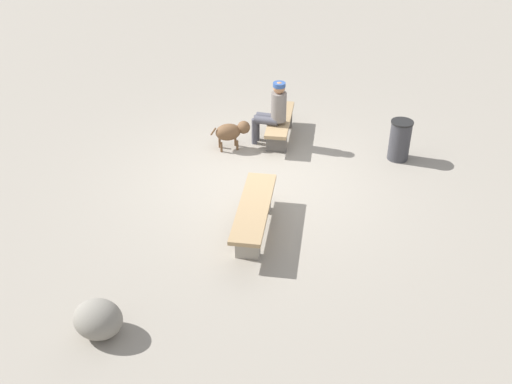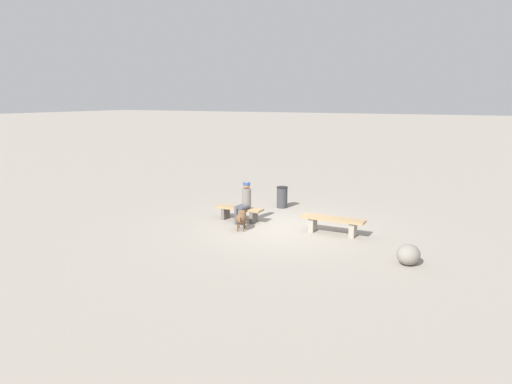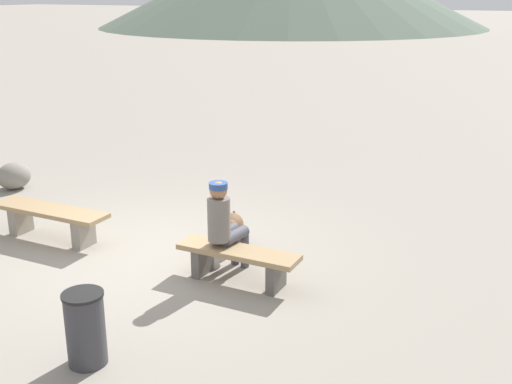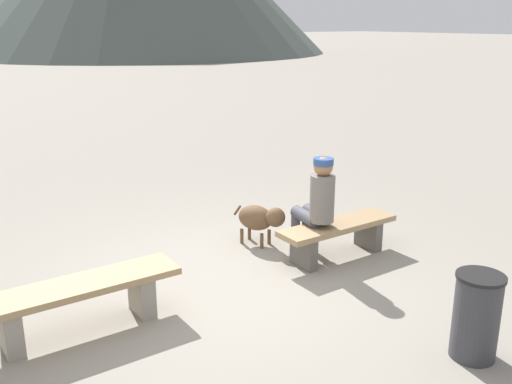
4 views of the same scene
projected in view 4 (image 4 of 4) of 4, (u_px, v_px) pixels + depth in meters
ground at (221, 287)px, 6.09m from camera, size 210.00×210.00×0.06m
bench_left at (79, 297)px, 5.08m from camera, size 1.83×0.45×0.47m
bench_right at (338, 233)px, 6.71m from camera, size 1.54×0.40×0.43m
seated_person at (317, 202)px, 6.54m from camera, size 0.36×0.64×1.26m
dog at (260, 218)px, 7.06m from camera, size 0.47×0.71×0.53m
trash_bin at (476, 316)px, 4.68m from camera, size 0.40×0.40×0.74m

